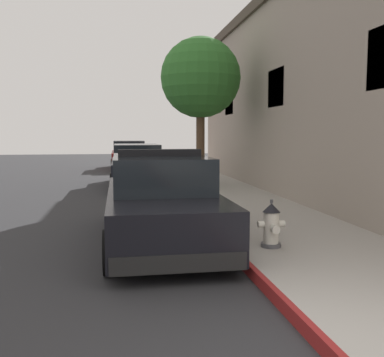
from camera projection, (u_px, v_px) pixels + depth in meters
name	position (u px, v px, depth m)	size (l,w,h in m)	color
ground_plane	(20.00, 206.00, 12.65)	(32.52, 60.00, 0.20)	#2B2B2D
sidewalk_pavement	(224.00, 195.00, 13.62)	(2.77, 60.00, 0.16)	#9E9991
curb_painted_edge	(178.00, 196.00, 13.39)	(0.08, 60.00, 0.16)	maroon
police_cruiser	(160.00, 202.00, 7.94)	(1.94, 4.84, 1.68)	black
parked_car_silver_ahead	(137.00, 166.00, 16.52)	(1.94, 4.84, 1.56)	black
parked_car_dark_far	(129.00, 155.00, 24.65)	(1.94, 4.84, 1.56)	maroon
fire_hydrant	(271.00, 225.00, 7.01)	(0.44, 0.40, 0.76)	#4C4C51
street_tree	(201.00, 78.00, 14.50)	(2.63, 2.63, 4.94)	brown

